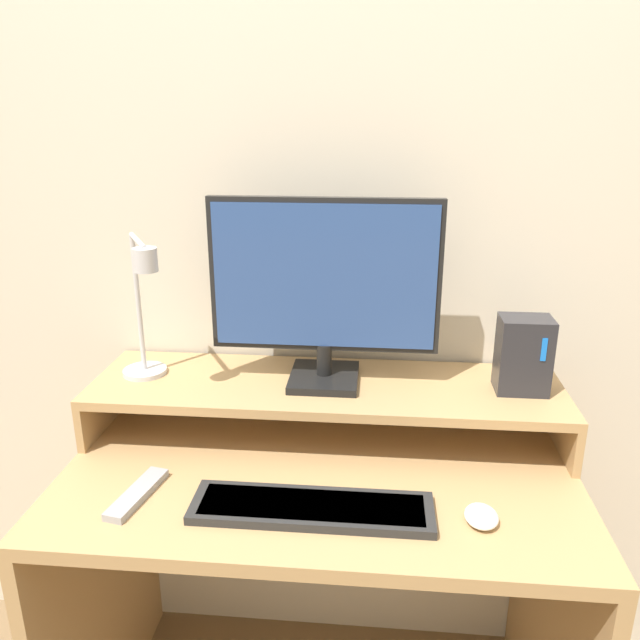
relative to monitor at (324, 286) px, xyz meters
name	(u,v)px	position (x,y,z in m)	size (l,w,h in m)	color
wall_back	(333,220)	(0.01, 0.18, 0.12)	(6.00, 0.05, 2.50)	beige
desk	(320,554)	(0.01, -0.18, -0.60)	(1.12, 0.64, 0.76)	tan
monitor_shelf	(326,390)	(0.01, -0.01, -0.26)	(1.12, 0.32, 0.13)	tan
monitor	(324,286)	(0.00, 0.00, 0.00)	(0.53, 0.18, 0.44)	black
desk_lamp	(144,314)	(-0.41, -0.06, -0.06)	(0.16, 0.22, 0.35)	silver
router_dock	(523,355)	(0.46, -0.01, -0.15)	(0.12, 0.09, 0.18)	#28282D
keyboard	(313,508)	(0.01, -0.34, -0.36)	(0.47, 0.13, 0.02)	#282828
mouse	(481,516)	(0.33, -0.34, -0.35)	(0.06, 0.08, 0.03)	white
remote_control	(137,494)	(-0.35, -0.32, -0.36)	(0.08, 0.18, 0.02)	#99999E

